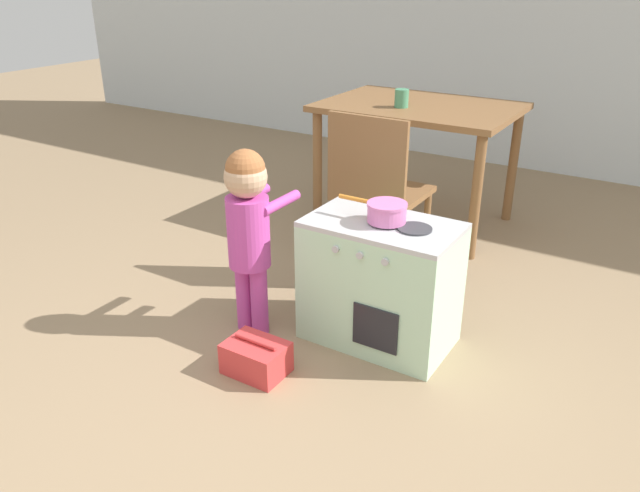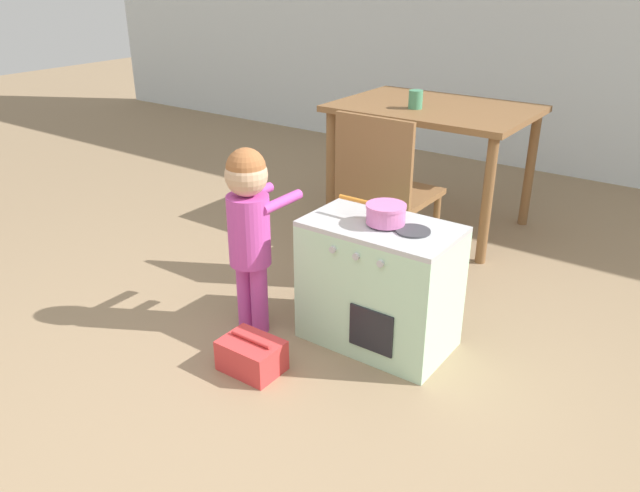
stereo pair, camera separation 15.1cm
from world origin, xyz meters
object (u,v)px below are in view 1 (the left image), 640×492
(child_figure, at_px, (248,218))
(dining_table, at_px, (419,121))
(toy_pot, at_px, (386,211))
(play_kitchen, at_px, (380,282))
(toy_basket, at_px, (256,358))
(dining_chair_near, at_px, (377,189))
(cup_on_table, at_px, (402,98))

(child_figure, bearing_deg, dining_table, 87.52)
(toy_pot, bearing_deg, play_kitchen, -177.69)
(toy_basket, distance_m, dining_chair_near, 1.11)
(play_kitchen, relative_size, child_figure, 0.74)
(dining_table, relative_size, cup_on_table, 10.87)
(child_figure, xyz_separation_m, cup_on_table, (0.01, 1.42, 0.25))
(toy_pot, relative_size, toy_basket, 1.24)
(play_kitchen, relative_size, cup_on_table, 5.99)
(child_figure, bearing_deg, toy_basket, -50.66)
(dining_table, bearing_deg, cup_on_table, -112.48)
(dining_table, height_order, cup_on_table, cup_on_table)
(dining_table, height_order, dining_chair_near, dining_chair_near)
(toy_basket, bearing_deg, child_figure, 129.34)
(toy_pot, height_order, child_figure, child_figure)
(play_kitchen, bearing_deg, dining_table, 108.11)
(toy_pot, bearing_deg, dining_table, 108.58)
(toy_pot, relative_size, dining_table, 0.27)
(child_figure, xyz_separation_m, dining_chair_near, (0.19, 0.79, -0.07))
(toy_basket, xyz_separation_m, dining_table, (-0.14, 1.80, 0.57))
(child_figure, bearing_deg, dining_chair_near, 76.62)
(toy_pot, bearing_deg, cup_on_table, 112.87)
(play_kitchen, height_order, dining_chair_near, dining_chair_near)
(toy_pot, bearing_deg, toy_basket, -123.01)
(dining_chair_near, bearing_deg, toy_pot, -60.17)
(play_kitchen, relative_size, dining_table, 0.55)
(toy_pot, distance_m, child_figure, 0.56)
(toy_pot, relative_size, cup_on_table, 2.91)
(cup_on_table, bearing_deg, toy_basket, -83.39)
(play_kitchen, distance_m, child_figure, 0.61)
(toy_basket, xyz_separation_m, cup_on_table, (-0.19, 1.67, 0.72))
(toy_basket, distance_m, cup_on_table, 1.83)
(play_kitchen, bearing_deg, toy_pot, 2.31)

